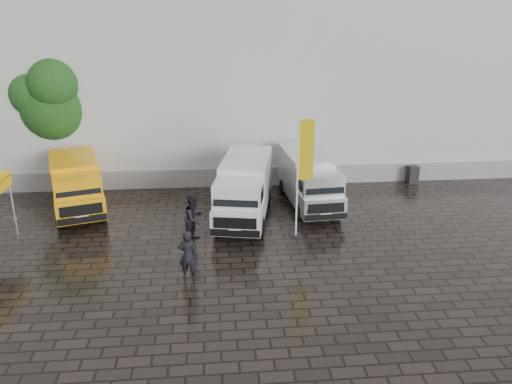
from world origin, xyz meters
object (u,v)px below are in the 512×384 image
at_px(person_tent, 194,218).
at_px(van_yellow, 76,187).
at_px(wheelie_bin, 412,175).
at_px(van_white, 244,191).
at_px(van_silver, 309,181).
at_px(flagpole, 302,170).
at_px(person_front, 188,256).

bearing_deg(person_tent, van_yellow, 94.81).
xyz_separation_m(wheelie_bin, person_tent, (-11.75, -6.30, 0.48)).
xyz_separation_m(van_white, person_tent, (-2.21, -2.17, -0.36)).
bearing_deg(van_silver, flagpole, -110.25).
bearing_deg(wheelie_bin, van_yellow, -174.83).
height_order(van_yellow, person_front, van_yellow).
relative_size(van_yellow, person_tent, 2.78).
bearing_deg(van_silver, wheelie_bin, 19.94).
height_order(van_yellow, person_tent, van_yellow).
height_order(van_white, flagpole, flagpole).
relative_size(van_white, flagpole, 1.18).
relative_size(van_white, person_front, 3.27).
bearing_deg(van_silver, person_tent, -151.61).
relative_size(van_silver, flagpole, 1.11).
distance_m(van_yellow, person_tent, 6.63).
xyz_separation_m(van_yellow, van_white, (7.73, -1.50, 0.09)).
relative_size(van_white, wheelie_bin, 6.38).
bearing_deg(van_yellow, wheelie_bin, -8.50).
distance_m(flagpole, wheelie_bin, 9.96).
bearing_deg(van_white, van_silver, 32.85).
distance_m(van_white, van_silver, 3.43).
bearing_deg(van_yellow, van_silver, -18.31).
distance_m(van_silver, wheelie_bin, 7.00).
bearing_deg(van_white, van_yellow, 179.92).
height_order(van_silver, flagpole, flagpole).
distance_m(person_front, person_tent, 3.27).
distance_m(van_silver, person_tent, 6.41).
bearing_deg(wheelie_bin, van_silver, -159.34).
height_order(van_yellow, van_white, van_white).
bearing_deg(flagpole, person_tent, -179.74).
bearing_deg(van_silver, van_white, -162.26).
relative_size(wheelie_bin, person_tent, 0.50).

